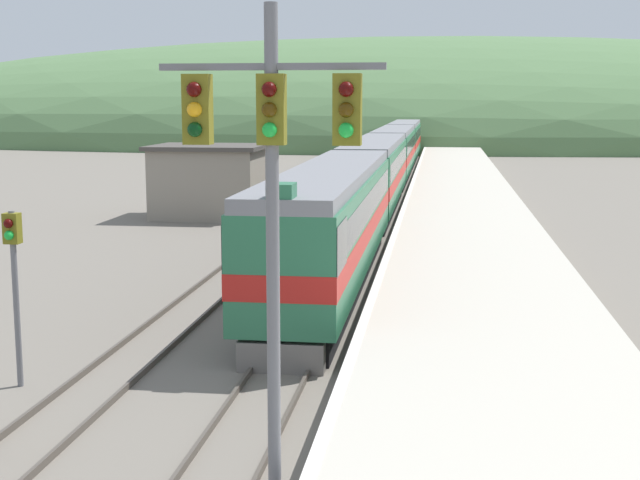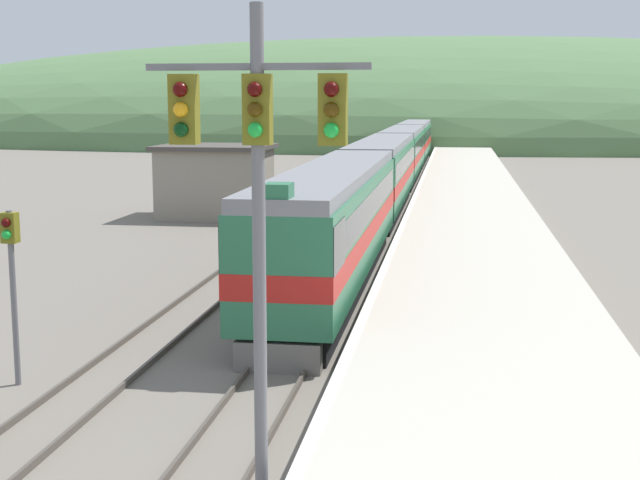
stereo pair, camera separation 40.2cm
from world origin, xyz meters
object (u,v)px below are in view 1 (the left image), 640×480
Objects in this scene: signal_mast_main at (272,179)px; signal_post_siding at (14,262)px; carriage_fourth at (405,140)px; carriage_second at (376,173)px; express_train_lead_car at (331,223)px; carriage_third at (394,152)px.

signal_mast_main is 10.05m from signal_post_siding.
carriage_fourth is 82.40m from signal_mast_main.
carriage_fourth is 2.50× the size of signal_mast_main.
signal_mast_main is at bearing -41.04° from signal_post_siding.
signal_post_siding is (-7.33, 6.38, -2.58)m from signal_mast_main.
signal_mast_main is at bearing -88.00° from carriage_second.
express_train_lead_car is 5.01× the size of signal_post_siding.
express_train_lead_car is at bearing -90.00° from carriage_second.
express_train_lead_car is 18.67m from signal_mast_main.
signal_mast_main is (1.40, -18.34, 3.20)m from express_train_lead_car.
carriage_third is at bearing 90.00° from express_train_lead_car.
express_train_lead_car is 13.36m from signal_post_siding.
carriage_fourth is (0.00, 21.13, 0.00)m from carriage_third.
signal_post_siding is at bearing -99.97° from carriage_second.
signal_post_siding is (-5.93, -75.95, 0.63)m from carriage_fourth.
carriage_fourth is at bearing 85.54° from signal_post_siding.
express_train_lead_car is at bearing 63.65° from signal_post_siding.
express_train_lead_car is 63.99m from carriage_fourth.
carriage_third is 4.84× the size of signal_post_siding.
carriage_second is 4.84× the size of signal_post_siding.
carriage_fourth is at bearing 90.00° from express_train_lead_car.
express_train_lead_car reaches higher than carriage_fourth.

